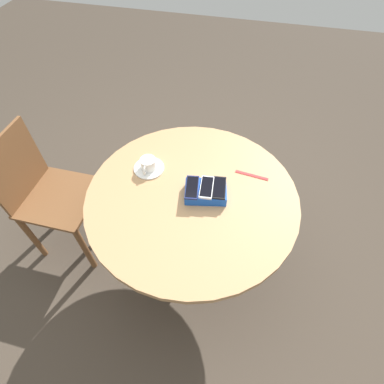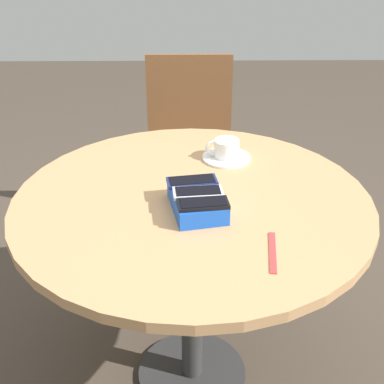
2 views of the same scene
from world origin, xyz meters
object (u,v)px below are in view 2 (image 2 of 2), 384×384
(phone_box, at_px, (197,202))
(phone_black, at_px, (203,204))
(phone_white, at_px, (198,192))
(round_table, at_px, (192,226))
(lanyard_strap, at_px, (273,252))
(phone_navy, at_px, (193,181))
(chair_near_window, at_px, (190,151))
(coffee_cup, at_px, (226,148))
(saucer, at_px, (226,158))

(phone_box, xyz_separation_m, phone_black, (-0.06, -0.01, 0.03))
(phone_black, bearing_deg, phone_white, 11.77)
(phone_box, distance_m, phone_white, 0.03)
(round_table, xyz_separation_m, phone_box, (-0.06, -0.01, 0.12))
(phone_black, relative_size, lanyard_strap, 0.83)
(phone_black, distance_m, phone_navy, 0.13)
(chair_near_window, bearing_deg, round_table, 179.79)
(phone_black, xyz_separation_m, phone_navy, (0.13, 0.02, -0.00))
(lanyard_strap, height_order, chair_near_window, chair_near_window)
(coffee_cup, bearing_deg, phone_navy, 156.98)
(round_table, relative_size, chair_near_window, 1.19)
(coffee_cup, xyz_separation_m, lanyard_strap, (-0.52, -0.08, -0.04))
(coffee_cup, height_order, chair_near_window, chair_near_window)
(round_table, distance_m, chair_near_window, 0.88)
(phone_box, distance_m, chair_near_window, 0.97)
(saucer, distance_m, chair_near_window, 0.67)
(phone_white, xyz_separation_m, coffee_cup, (0.32, -0.10, -0.02))
(phone_navy, xyz_separation_m, coffee_cup, (0.26, -0.11, -0.02))
(phone_black, xyz_separation_m, phone_white, (0.06, 0.01, 0.00))
(phone_white, relative_size, coffee_cup, 1.26)
(coffee_cup, relative_size, chair_near_window, 0.13)
(phone_box, height_order, phone_white, phone_white)
(phone_white, height_order, phone_navy, phone_white)
(phone_white, relative_size, lanyard_strap, 0.82)
(round_table, relative_size, lanyard_strap, 6.07)
(round_table, relative_size, coffee_cup, 9.29)
(phone_white, height_order, coffee_cup, coffee_cup)
(saucer, bearing_deg, round_table, 155.79)
(phone_black, bearing_deg, phone_box, 12.75)
(phone_white, distance_m, coffee_cup, 0.34)
(phone_white, xyz_separation_m, lanyard_strap, (-0.20, -0.18, -0.05))
(round_table, height_order, phone_white, phone_white)
(phone_box, bearing_deg, lanyard_strap, -138.63)
(round_table, height_order, chair_near_window, chair_near_window)
(lanyard_strap, bearing_deg, chair_near_window, 9.48)
(phone_navy, relative_size, chair_near_window, 0.17)
(phone_white, height_order, chair_near_window, chair_near_window)
(round_table, xyz_separation_m, saucer, (0.26, -0.12, 0.10))
(round_table, bearing_deg, lanyard_strap, -144.17)
(phone_black, height_order, chair_near_window, chair_near_window)
(phone_black, distance_m, saucer, 0.40)
(round_table, bearing_deg, chair_near_window, -0.21)
(chair_near_window, bearing_deg, saucer, -169.54)
(phone_black, bearing_deg, coffee_cup, -12.60)
(phone_white, xyz_separation_m, chair_near_window, (0.93, 0.01, -0.31))
(lanyard_strap, bearing_deg, phone_box, 41.37)
(saucer, distance_m, coffee_cup, 0.03)
(phone_box, distance_m, saucer, 0.34)
(phone_navy, bearing_deg, phone_white, -170.09)
(phone_white, distance_m, chair_near_window, 0.98)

